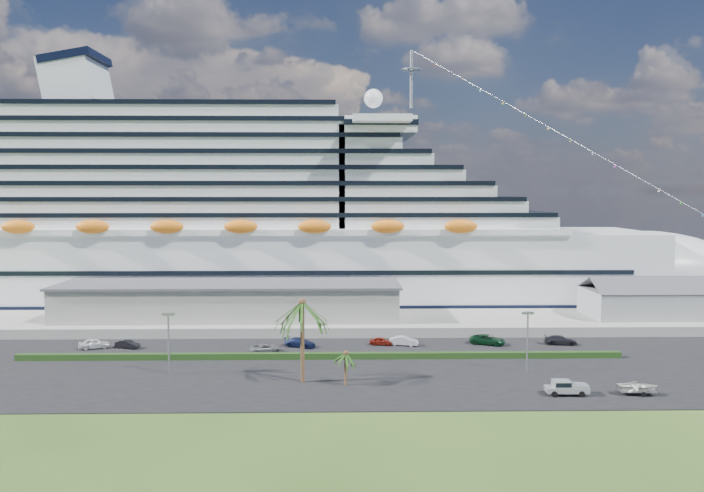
{
  "coord_description": "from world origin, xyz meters",
  "views": [
    {
      "loc": [
        -5.32,
        -82.26,
        24.49
      ],
      "look_at": [
        -3.17,
        30.0,
        15.51
      ],
      "focal_mm": 35.0,
      "sensor_mm": 36.0,
      "label": 1
    }
  ],
  "objects_px": {
    "cruise_ship": "(263,228)",
    "parked_car_3": "(300,342)",
    "pickup_truck": "(566,387)",
    "boat_trailer": "(638,387)"
  },
  "relations": [
    {
      "from": "cruise_ship",
      "to": "parked_car_3",
      "type": "height_order",
      "value": "cruise_ship"
    },
    {
      "from": "cruise_ship",
      "to": "pickup_truck",
      "type": "xyz_separation_m",
      "value": [
        43.41,
        -66.33,
        -15.59
      ]
    },
    {
      "from": "pickup_truck",
      "to": "boat_trailer",
      "type": "distance_m",
      "value": 8.61
    },
    {
      "from": "cruise_ship",
      "to": "boat_trailer",
      "type": "distance_m",
      "value": 85.8
    },
    {
      "from": "pickup_truck",
      "to": "parked_car_3",
      "type": "bearing_deg",
      "value": 141.98
    },
    {
      "from": "parked_car_3",
      "to": "boat_trailer",
      "type": "height_order",
      "value": "boat_trailer"
    },
    {
      "from": "pickup_truck",
      "to": "boat_trailer",
      "type": "height_order",
      "value": "pickup_truck"
    },
    {
      "from": "parked_car_3",
      "to": "boat_trailer",
      "type": "distance_m",
      "value": 49.38
    },
    {
      "from": "cruise_ship",
      "to": "boat_trailer",
      "type": "xyz_separation_m",
      "value": [
        52.02,
        -66.44,
        -15.56
      ]
    },
    {
      "from": "boat_trailer",
      "to": "parked_car_3",
      "type": "bearing_deg",
      "value": 148.04
    }
  ]
}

